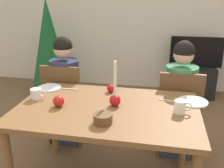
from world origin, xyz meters
TOP-DOWN VIEW (x-y plane):
  - back_wall at (0.00, 2.60)m, footprint 6.40×0.10m
  - dining_table at (0.00, 0.00)m, footprint 1.40×0.90m
  - chair_left at (-0.59, 0.61)m, footprint 0.40×0.40m
  - chair_right at (0.58, 0.61)m, footprint 0.40×0.40m
  - person_left_child at (-0.59, 0.64)m, footprint 0.30×0.30m
  - person_right_child at (0.58, 0.64)m, footprint 0.30×0.30m
  - tv_stand at (0.90, 2.30)m, footprint 0.64×0.40m
  - tv at (0.90, 2.30)m, footprint 0.79×0.05m
  - christmas_tree at (-1.41, 2.07)m, footprint 0.60×0.60m
  - candle_centerpiece at (0.06, 0.04)m, footprint 0.09×0.09m
  - plate_left at (-0.61, 0.30)m, footprint 0.21×0.21m
  - plate_right at (0.66, 0.23)m, footprint 0.24×0.24m
  - mug_left at (-0.61, 0.05)m, footprint 0.13×0.09m
  - mug_right at (0.55, 0.01)m, footprint 0.13×0.09m
  - fork_left at (-0.43, 0.31)m, footprint 0.18×0.02m
  - fork_right at (0.48, 0.21)m, footprint 0.18×0.04m
  - bowl_walnuts at (0.03, -0.25)m, footprint 0.13×0.13m
  - apple_near_candle at (-0.37, -0.06)m, footprint 0.09×0.09m
  - apple_by_left_plate at (-0.04, 0.32)m, footprint 0.07×0.07m

SIDE VIEW (x-z plane):
  - tv_stand at x=0.90m, z-range 0.00..0.48m
  - chair_left at x=-0.59m, z-range 0.06..0.96m
  - chair_right at x=0.58m, z-range 0.06..0.96m
  - person_left_child at x=-0.59m, z-range -0.02..1.16m
  - person_right_child at x=0.58m, z-range -0.02..1.16m
  - dining_table at x=0.00m, z-range 0.29..1.04m
  - tv at x=0.90m, z-range 0.48..0.94m
  - fork_left at x=-0.43m, z-range 0.75..0.76m
  - fork_right at x=0.48m, z-range 0.75..0.76m
  - plate_left at x=-0.61m, z-range 0.75..0.76m
  - plate_right at x=0.66m, z-range 0.75..0.76m
  - bowl_walnuts at x=0.03m, z-range 0.75..0.82m
  - apple_by_left_plate at x=-0.04m, z-range 0.75..0.82m
  - mug_left at x=-0.61m, z-range 0.75..0.84m
  - apple_near_candle at x=-0.37m, z-range 0.75..0.84m
  - mug_right at x=0.55m, z-range 0.75..0.85m
  - christmas_tree at x=-1.41m, z-range 0.03..1.61m
  - candle_centerpiece at x=0.06m, z-range 0.64..1.00m
  - back_wall at x=0.00m, z-range 0.00..2.60m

